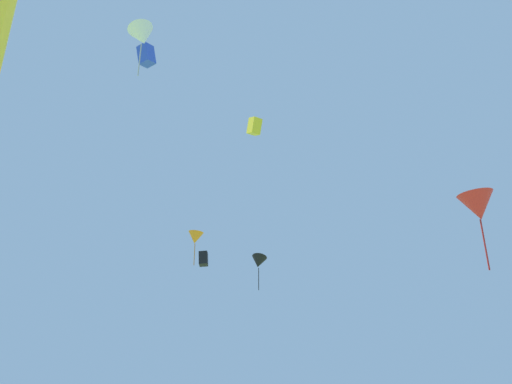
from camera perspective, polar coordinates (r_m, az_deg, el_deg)
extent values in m
cone|color=orange|center=(30.90, -7.15, -5.35)|extent=(1.10, 1.04, 0.87)
cylinder|color=#A75C15|center=(30.61, -7.24, -7.26)|extent=(0.04, 0.04, 1.39)
cone|color=red|center=(17.50, 24.61, -1.55)|extent=(1.50, 1.48, 1.07)
cylinder|color=maroon|center=(17.14, 25.28, -5.56)|extent=(0.05, 0.05, 1.67)
cone|color=black|center=(27.50, 0.31, -8.22)|extent=(1.16, 1.22, 1.00)
cylinder|color=black|center=(27.29, 0.31, -10.16)|extent=(0.04, 0.04, 1.24)
cube|color=black|center=(37.26, -6.19, -7.80)|extent=(0.83, 0.87, 1.15)
cube|color=blue|center=(28.37, -12.76, 15.39)|extent=(1.04, 1.06, 1.27)
cone|color=white|center=(18.76, -13.22, 17.40)|extent=(1.34, 1.21, 1.05)
cylinder|color=#A4A4A4|center=(18.13, -13.51, 14.88)|extent=(0.04, 0.04, 1.34)
cube|color=yellow|center=(39.82, -0.19, 7.73)|extent=(1.41, 1.44, 1.53)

